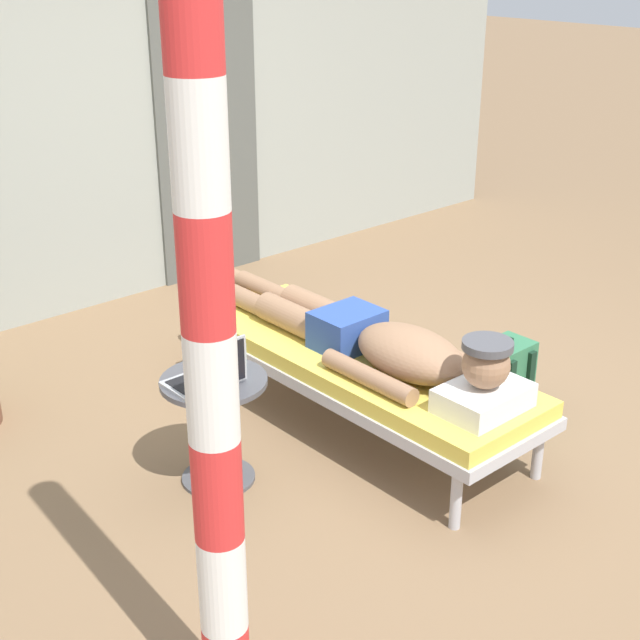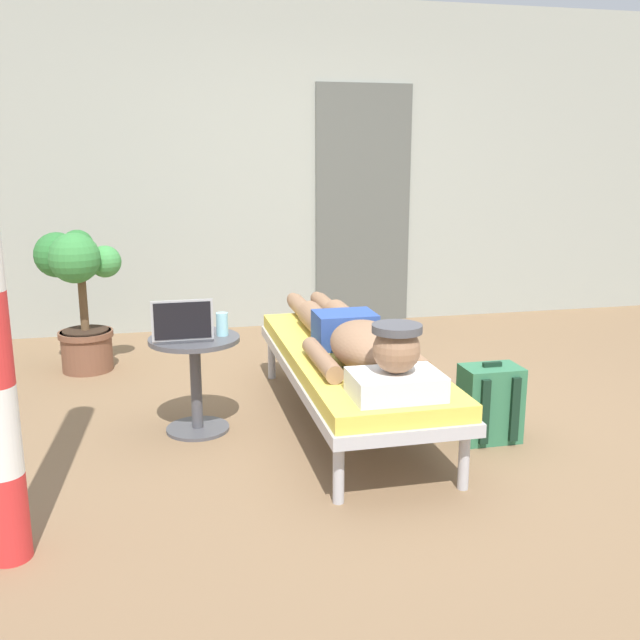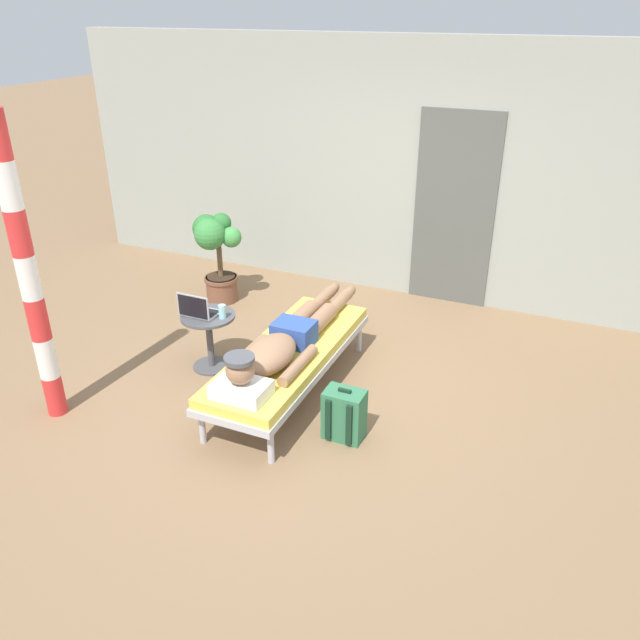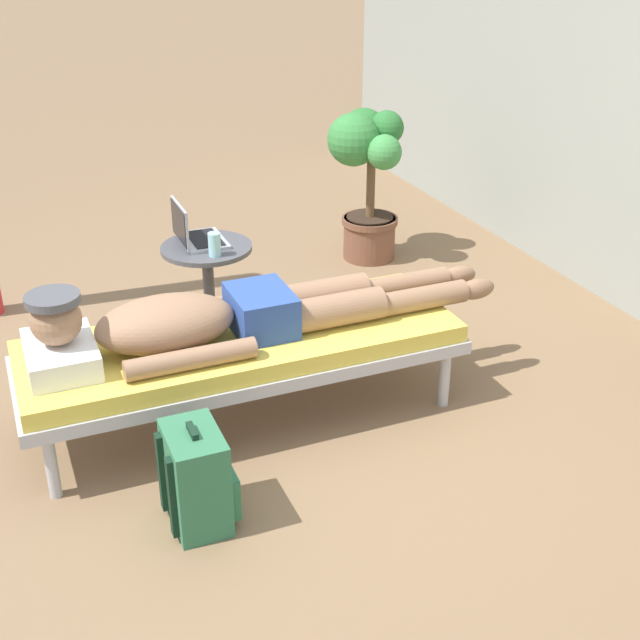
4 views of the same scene
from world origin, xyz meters
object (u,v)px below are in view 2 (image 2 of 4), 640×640
Objects in this scene: side_table at (195,367)px; laptop at (182,329)px; drink_glass at (222,324)px; lounge_chair at (349,363)px; backpack at (489,404)px; person_reclining at (354,337)px; potted_plant at (77,286)px.

laptop is at bearing -139.48° from side_table.
side_table is at bearing -178.29° from drink_glass.
lounge_chair is 16.16× the size of drink_glass.
drink_glass is 1.47m from backpack.
laptop is 0.22m from drink_glass.
lounge_chair is at bearing -5.37° from side_table.
side_table is at bearing 40.52° from laptop.
potted_plant reaches higher than person_reclining.
drink_glass is at bearing 1.71° from side_table.
side_table is 1.23× the size of backpack.
person_reclining is at bearing -43.21° from potted_plant.
potted_plant is at bearing 141.65° from backpack.
person_reclining reaches higher than lounge_chair.
backpack is (0.65, -0.29, -0.32)m from person_reclining.
lounge_chair is 0.92m from laptop.
person_reclining is 2.10m from potted_plant.
side_table is 1.69× the size of laptop.
potted_plant is (-1.53, 1.44, 0.08)m from person_reclining.
side_table is 1.56m from backpack.
person_reclining is 4.15× the size of side_table.
drink_glass is (-0.68, 0.08, 0.24)m from lounge_chair.
person_reclining reaches higher than side_table.
lounge_chair is 0.72m from drink_glass.
laptop is 1.64m from backpack.
drink_glass reaches higher than lounge_chair.
lounge_chair is at bearing -41.09° from potted_plant.
drink_glass reaches higher than backpack.
potted_plant is at bearing 138.91° from lounge_chair.
side_table is at bearing 174.63° from lounge_chair.
laptop is at bearing 164.76° from backpack.
side_table is 0.27m from drink_glass.
lounge_chair is 2.04m from potted_plant.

